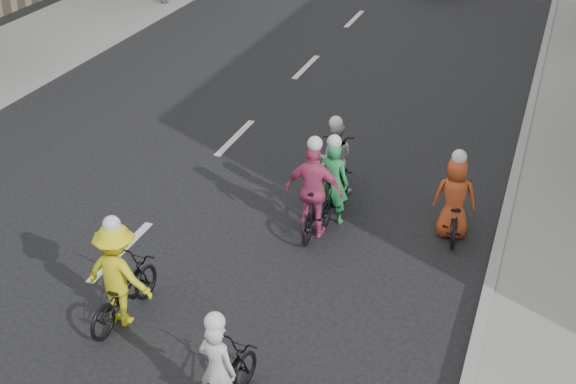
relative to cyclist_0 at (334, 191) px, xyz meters
The scene contains 10 objects.
ground 3.87m from the cyclist_0, 143.79° to the right, with size 120.00×120.00×0.00m, color black.
sidewalk_left 13.53m from the cyclist_0, 145.07° to the left, with size 4.00×80.00×0.15m, color gray.
curb_left 11.98m from the cyclist_0, 139.72° to the left, with size 0.18×80.00×0.18m, color #999993.
curb_right 8.30m from the cyclist_0, 69.04° to the left, with size 0.18×80.00×0.18m, color #999993.
cyclist_0 is the anchor object (origin of this frame).
cyclist_1 2.13m from the cyclist_0, ahead, with size 0.79×1.65×1.65m.
cyclist_2 1.14m from the cyclist_0, 104.83° to the left, with size 0.95×1.84×1.58m.
cyclist_3 4.42m from the cyclist_0, 118.17° to the right, with size 1.10×1.71×1.79m.
cyclist_4 5.18m from the cyclist_0, 89.31° to the right, with size 0.83×1.64×1.59m.
cyclist_5 0.62m from the cyclist_0, 106.85° to the right, with size 1.03×1.54×1.89m.
Camera 1 is at (6.53, -9.93, 7.31)m, focal length 50.00 mm.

